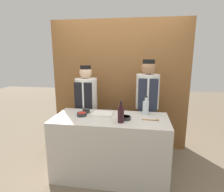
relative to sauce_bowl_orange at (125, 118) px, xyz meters
name	(u,v)px	position (x,y,z in m)	size (l,w,h in m)	color
ground_plane	(111,174)	(-0.21, 0.04, -0.93)	(14.00, 14.00, 0.00)	#756651
cabinet_wall	(119,85)	(-0.21, 1.09, 0.27)	(2.55, 0.18, 2.40)	brown
counter	(110,147)	(-0.21, 0.04, -0.48)	(1.63, 0.73, 0.91)	beige
sauce_bowl_orange	(125,118)	(0.00, 0.00, 0.00)	(0.16, 0.16, 0.04)	#2D2D2D
sauce_bowl_red	(82,114)	(-0.63, 0.05, 0.00)	(0.14, 0.14, 0.05)	#2D2D2D
sauce_bowl_white	(86,111)	(-0.61, 0.20, 0.01)	(0.11, 0.11, 0.06)	#2D2D2D
cutting_board	(103,114)	(-0.35, 0.17, -0.01)	(0.30, 0.25, 0.02)	white
bottle_wine	(121,114)	(-0.05, -0.13, 0.09)	(0.08, 0.08, 0.29)	black
bottle_clear	(146,107)	(0.28, 0.26, 0.09)	(0.09, 0.09, 0.28)	silver
wooden_spoon	(153,120)	(0.37, 0.01, -0.01)	(0.23, 0.04, 0.02)	#B2844C
chef_left	(87,108)	(-0.73, 0.63, -0.07)	(0.38, 0.38, 1.60)	#28282D
chef_right	(147,107)	(0.31, 0.63, -0.01)	(0.38, 0.38, 1.70)	#28282D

